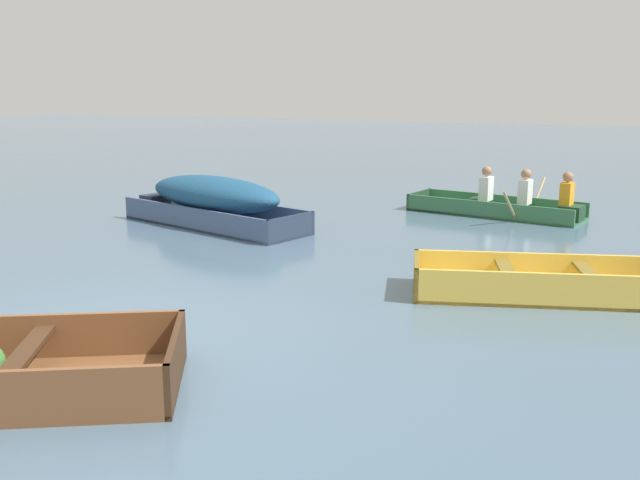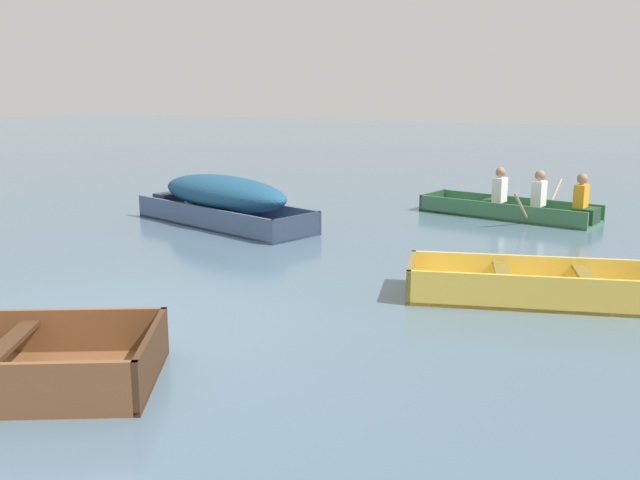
{
  "view_description": "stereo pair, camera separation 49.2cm",
  "coord_description": "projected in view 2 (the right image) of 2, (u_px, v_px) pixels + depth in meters",
  "views": [
    {
      "loc": [
        4.27,
        -4.85,
        2.32
      ],
      "look_at": [
        0.54,
        3.37,
        0.35
      ],
      "focal_mm": 40.0,
      "sensor_mm": 36.0,
      "label": 1
    },
    {
      "loc": [
        4.71,
        -4.64,
        2.32
      ],
      "look_at": [
        0.54,
        3.37,
        0.35
      ],
      "focal_mm": 40.0,
      "sensor_mm": 36.0,
      "label": 2
    }
  ],
  "objects": [
    {
      "name": "ground_plane",
      "position": [
        102.0,
        339.0,
        6.64
      ],
      "size": [
        80.0,
        80.0,
        0.0
      ],
      "primitive_type": "plane",
      "color": "slate"
    },
    {
      "name": "skiff_yellow_near_moored",
      "position": [
        556.0,
        289.0,
        7.8
      ],
      "size": [
        3.09,
        1.79,
        0.39
      ],
      "color": "#E5BC47",
      "rests_on": "ground"
    },
    {
      "name": "skiff_slate_blue_mid_moored",
      "position": [
        223.0,
        197.0,
        11.98
      ],
      "size": [
        3.67,
        1.97,
        0.84
      ],
      "color": "#475B7F",
      "rests_on": "ground"
    },
    {
      "name": "rowboat_green_with_crew",
      "position": [
        520.0,
        207.0,
        12.67
      ],
      "size": [
        3.23,
        2.18,
        0.88
      ],
      "color": "#387047",
      "rests_on": "ground"
    }
  ]
}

